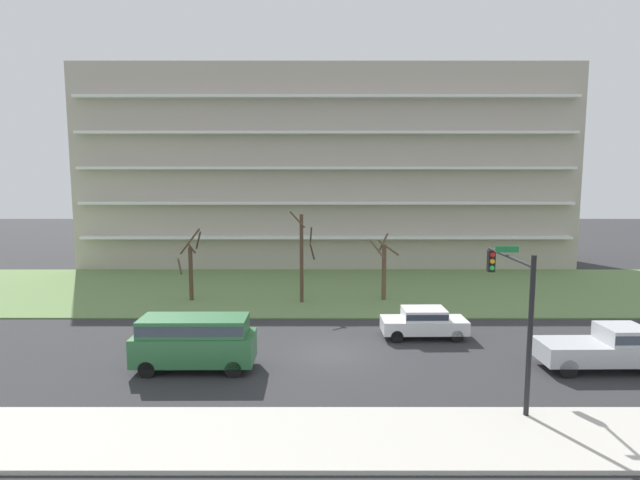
{
  "coord_description": "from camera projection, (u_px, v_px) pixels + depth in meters",
  "views": [
    {
      "loc": [
        -0.56,
        -23.45,
        8.37
      ],
      "look_at": [
        -0.42,
        6.0,
        4.75
      ],
      "focal_mm": 28.56,
      "sensor_mm": 36.0,
      "label": 1
    }
  ],
  "objects": [
    {
      "name": "pickup_silver_near_left",
      "position": [
        604.0,
        347.0,
        22.25
      ],
      "size": [
        5.43,
        2.08,
        1.95
      ],
      "rotation": [
        0.0,
        0.0,
        0.01
      ],
      "color": "#B7BABF",
      "rests_on": "ground"
    },
    {
      "name": "van_green_center_left",
      "position": [
        192.0,
        339.0,
        22.12
      ],
      "size": [
        5.21,
        2.03,
        2.36
      ],
      "rotation": [
        0.0,
        0.0,
        0.01
      ],
      "color": "#2D6B3D",
      "rests_on": "ground"
    },
    {
      "name": "tree_left",
      "position": [
        300.0,
        256.0,
        33.69
      ],
      "size": [
        1.67,
        1.58,
        6.2
      ],
      "color": "#4C3828",
      "rests_on": "ground"
    },
    {
      "name": "apartment_building",
      "position": [
        323.0,
        169.0,
        50.35
      ],
      "size": [
        45.46,
        11.72,
        18.41
      ],
      "color": "#B2A899",
      "rests_on": "ground"
    },
    {
      "name": "traffic_signal_mast",
      "position": [
        511.0,
        298.0,
        18.87
      ],
      "size": [
        0.9,
        4.6,
        5.79
      ],
      "color": "black",
      "rests_on": "ground"
    },
    {
      "name": "sedan_white_center_right",
      "position": [
        421.0,
        321.0,
        26.7
      ],
      "size": [
        4.43,
        1.87,
        1.57
      ],
      "rotation": [
        0.0,
        0.0,
        3.16
      ],
      "color": "white",
      "rests_on": "ground"
    },
    {
      "name": "sidewalk_curb_near",
      "position": [
        335.0,
        437.0,
        16.35
      ],
      "size": [
        80.0,
        4.0,
        0.15
      ],
      "primitive_type": "cube",
      "color": "#BCB7AD",
      "rests_on": "ground"
    },
    {
      "name": "grass_lawn_strip",
      "position": [
        325.0,
        289.0,
        38.19
      ],
      "size": [
        80.0,
        16.0,
        0.08
      ],
      "primitive_type": "cube",
      "color": "#66844C",
      "rests_on": "ground"
    },
    {
      "name": "ground",
      "position": [
        329.0,
        354.0,
        24.3
      ],
      "size": [
        160.0,
        160.0,
        0.0
      ],
      "primitive_type": "plane",
      "color": "#2D2D30"
    },
    {
      "name": "tree_center",
      "position": [
        381.0,
        267.0,
        34.5
      ],
      "size": [
        1.99,
        1.49,
        4.62
      ],
      "color": "brown",
      "rests_on": "ground"
    },
    {
      "name": "tree_far_left",
      "position": [
        188.0,
        268.0,
        34.4
      ],
      "size": [
        1.86,
        1.86,
        4.92
      ],
      "color": "#4C3828",
      "rests_on": "ground"
    }
  ]
}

